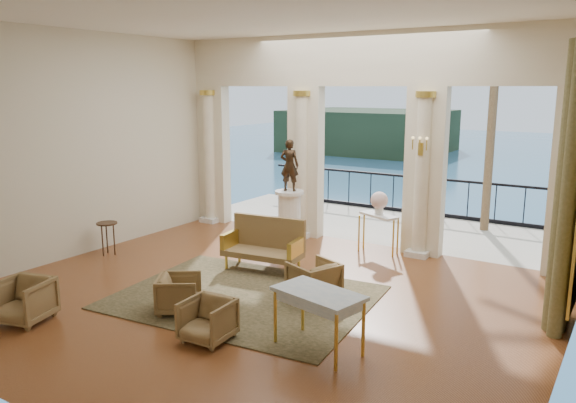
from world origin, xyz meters
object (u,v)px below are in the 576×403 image
Objects in this scene: armchair_c at (314,279)px; armchair_d at (179,292)px; statue at (289,165)px; side_table at (107,227)px; armchair_b at (207,318)px; pedestal at (289,220)px; console_table at (379,221)px; game_table at (318,298)px; settee at (265,244)px; armchair_a at (23,299)px.

armchair_d is at bearing -22.07° from armchair_c.
side_table is at bearing 26.86° from statue.
armchair_b is at bearing -151.22° from armchair_d.
statue reaches higher than pedestal.
statue is at bearing -136.71° from console_table.
pedestal reaches higher than armchair_d.
game_table is (0.93, -1.49, 0.37)m from armchair_c.
pedestal is at bearing 139.45° from game_table.
pedestal reaches higher than armchair_c.
armchair_c is 1.80m from game_table.
statue is (-0.52, 3.97, 1.45)m from armchair_d.
armchair_b is at bearing -71.00° from pedestal.
settee is 1.70× the size of console_table.
armchair_a is 0.78× the size of console_table.
armchair_c reaches higher than armchair_b.
statue is at bearing 98.79° from settee.
armchair_d is at bearing 82.21° from statue.
armchair_c is 3.05m from console_table.
console_table is at bearing -154.39° from armchair_c.
side_table is at bearing -137.81° from pedestal.
console_table is (-0.21, 3.02, 0.32)m from armchair_c.
armchair_c is at bearing 134.51° from game_table.
armchair_b is 2.12m from armchair_c.
armchair_b is at bearing 9.20° from armchair_c.
pedestal is (-2.94, 3.91, -0.13)m from game_table.
armchair_c is 2.14m from armchair_d.
side_table is at bearing -120.95° from console_table.
settee reaches higher than armchair_b.
armchair_a is 1.12× the size of armchair_d.
game_table is 4.66m from console_table.
console_table is (1.28, 4.57, 0.36)m from armchair_d.
console_table is (1.80, 0.61, 0.09)m from pedestal.
armchair_d is 2.41m from settee.
game_table is 5.01m from statue.
armchair_b is 5.12m from console_table.
pedestal is 1.18m from statue.
armchair_a is 3.38m from side_table.
statue is at bearing 42.19° from side_table.
armchair_a reaches higher than armchair_b.
side_table is at bearing -66.88° from armchair_c.
statue is at bearing -118.62° from armchair_c.
side_table is (-2.80, -2.54, -0.01)m from pedestal.
armchair_a reaches higher than armchair_c.
statue is at bearing 62.65° from armchair_a.
armchair_a is 0.65× the size of statue.
armchair_a is 6.75m from console_table.
armchair_a is 0.46× the size of settee.
armchair_b is at bearing 93.67° from statue.
console_table is 5.57m from side_table.
statue is 1.19× the size of console_table.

